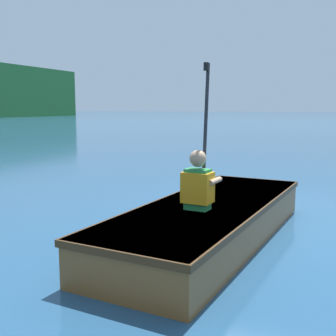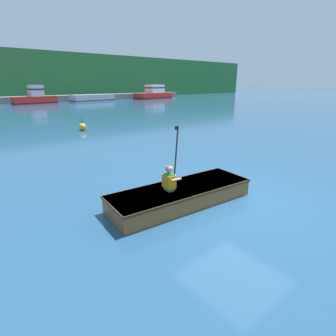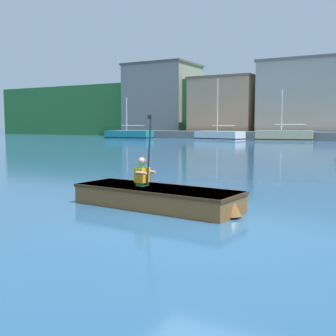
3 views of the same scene
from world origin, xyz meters
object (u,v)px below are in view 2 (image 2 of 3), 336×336
at_px(person_paddler, 170,179).
at_px(channel_buoy, 82,127).
at_px(moored_boat_dock_east_inner, 93,98).
at_px(rowboat_foreground, 183,194).
at_px(moored_boat_dock_west_end, 35,98).
at_px(moored_boat_dock_west_inner, 154,94).

bearing_deg(person_paddler, channel_buoy, 77.77).
bearing_deg(moored_boat_dock_east_inner, rowboat_foreground, -110.76).
bearing_deg(moored_boat_dock_east_inner, channel_buoy, -115.18).
relative_size(moored_boat_dock_west_end, person_paddler, 3.92).
relative_size(moored_boat_dock_west_end, moored_boat_dock_east_inner, 0.83).
height_order(moored_boat_dock_west_end, moored_boat_dock_east_inner, moored_boat_dock_west_end).
distance_m(rowboat_foreground, person_paddler, 0.60).
height_order(moored_boat_dock_west_end, person_paddler, moored_boat_dock_west_end).
height_order(moored_boat_dock_west_inner, moored_boat_dock_east_inner, moored_boat_dock_west_inner).
relative_size(moored_boat_dock_west_inner, channel_buoy, 11.07).
relative_size(moored_boat_dock_east_inner, channel_buoy, 9.65).
relative_size(moored_boat_dock_west_end, channel_buoy, 7.97).
xyz_separation_m(moored_boat_dock_west_end, person_paddler, (-5.68, -35.66, -0.13)).
distance_m(moored_boat_dock_west_end, rowboat_foreground, 36.09).
bearing_deg(person_paddler, moored_boat_dock_west_end, 80.95).
xyz_separation_m(moored_boat_dock_west_inner, rowboat_foreground, (-25.20, -35.57, -0.65)).
bearing_deg(rowboat_foreground, moored_boat_dock_west_end, 81.56).
height_order(moored_boat_dock_east_inner, channel_buoy, moored_boat_dock_east_inner).
bearing_deg(person_paddler, moored_boat_dock_west_inner, 54.24).
bearing_deg(moored_boat_dock_west_inner, channel_buoy, -133.68).
bearing_deg(moored_boat_dock_west_end, rowboat_foreground, -98.44).
xyz_separation_m(moored_boat_dock_west_end, moored_boat_dock_east_inner, (8.29, 0.14, -0.35)).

